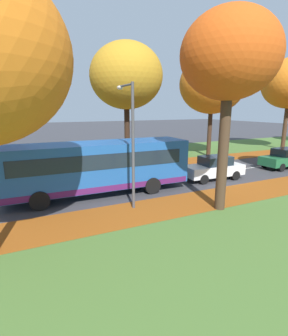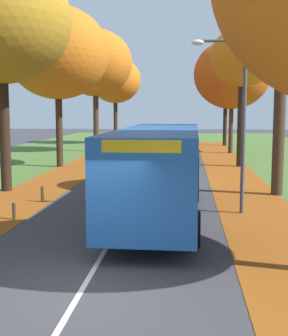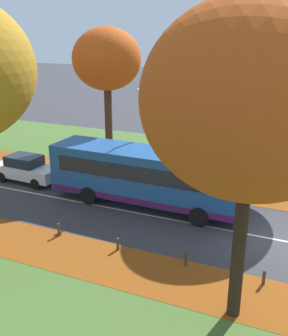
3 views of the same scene
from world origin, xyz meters
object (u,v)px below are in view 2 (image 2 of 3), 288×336
at_px(tree_left_mid, 58,53).
at_px(tree_left_distant, 115,80).
at_px(bollard_fifth, 42,194).
at_px(tree_right_near, 283,25).
at_px(car_green_following, 173,152).
at_px(car_white_lead, 174,166).
at_px(tree_left_far, 95,63).
at_px(bollard_fourth, 14,211).
at_px(tree_right_mid, 243,58).
at_px(streetlamp_right, 234,106).
at_px(tree_right_distant, 226,81).
at_px(tree_left_near, 1,20).
at_px(bus, 159,168).
at_px(tree_right_far, 232,74).

xyz_separation_m(tree_left_mid, tree_left_distant, (0.43, 20.73, -0.38)).
xyz_separation_m(tree_left_mid, bollard_fifth, (2.43, -11.42, -6.79)).
height_order(tree_right_near, car_green_following, tree_right_near).
distance_m(car_white_lead, car_green_following, 7.65).
distance_m(tree_left_far, bollard_fourth, 26.61).
xyz_separation_m(tree_left_mid, tree_left_far, (0.19, 11.09, 0.47)).
bearing_deg(bollard_fifth, tree_right_mid, 54.28).
relative_size(tree_left_mid, streetlamp_right, 1.67).
bearing_deg(tree_left_mid, tree_right_mid, 5.67).
bearing_deg(tree_left_distant, car_white_lead, -75.13).
xyz_separation_m(tree_right_distant, bollard_fifth, (-9.45, -30.45, -6.19)).
bearing_deg(car_green_following, tree_left_near, -122.61).
bearing_deg(bollard_fourth, tree_right_mid, 59.79).
bearing_deg(tree_left_distant, tree_left_mid, -91.19).
distance_m(bollard_fourth, bus, 4.99).
distance_m(tree_left_distant, streetlamp_right, 34.85).
distance_m(bollard_fourth, streetlamp_right, 8.19).
height_order(tree_left_far, tree_left_distant, tree_left_far).
bearing_deg(car_green_following, tree_left_mid, -164.06).
xyz_separation_m(tree_right_far, bus, (-4.56, -24.39, -4.81)).
xyz_separation_m(tree_right_distant, car_green_following, (-4.75, -16.99, -5.69)).
relative_size(tree_left_mid, tree_left_far, 0.96).
xyz_separation_m(tree_right_far, car_green_following, (-4.57, -8.62, -5.70)).
height_order(tree_left_near, bollard_fourth, tree_left_near).
relative_size(tree_left_far, bollard_fifth, 16.79).
relative_size(tree_left_far, streetlamp_right, 1.74).
height_order(tree_left_distant, tree_right_near, tree_left_distant).
height_order(tree_left_distant, tree_right_far, tree_right_far).
bearing_deg(tree_right_near, streetlamp_right, -120.58).
xyz_separation_m(tree_left_mid, car_white_lead, (7.42, -5.60, -6.29)).
bearing_deg(bus, bollard_fourth, -171.99).
relative_size(streetlamp_right, bus, 0.57).
relative_size(tree_right_near, bollard_fifth, 14.56).
xyz_separation_m(tree_right_mid, bollard_fifth, (-9.03, -12.56, -6.48)).
height_order(tree_left_mid, tree_right_mid, tree_left_mid).
xyz_separation_m(tree_left_far, bollard_fifth, (2.24, -22.51, -7.26)).
distance_m(bollard_fifth, car_white_lead, 7.68).
bearing_deg(car_white_lead, car_green_following, 92.11).
relative_size(tree_left_far, tree_left_distant, 1.14).
xyz_separation_m(tree_left_far, bus, (6.96, -24.82, -5.87)).
bearing_deg(tree_right_near, car_white_lead, 143.10).
bearing_deg(bollard_fifth, tree_left_near, 135.13).
relative_size(bollard_fourth, bus, 0.05).
height_order(tree_left_near, car_white_lead, tree_left_near).
bearing_deg(tree_left_near, bus, -33.43).
height_order(tree_right_distant, bollard_fourth, tree_right_distant).
bearing_deg(streetlamp_right, car_green_following, 99.65).
relative_size(tree_left_near, car_green_following, 2.40).
distance_m(tree_right_mid, bollard_fourth, 19.12).
relative_size(tree_left_far, car_white_lead, 2.44).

